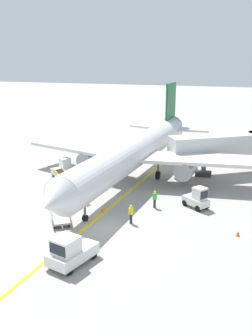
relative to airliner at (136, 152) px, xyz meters
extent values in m
plane|color=#9E9B93|center=(0.56, -13.03, -3.42)|extent=(300.00, 300.00, 0.00)
cube|color=yellow|center=(-0.05, -8.03, -3.41)|extent=(8.03, 79.65, 0.01)
cylinder|color=silver|center=(-0.05, -0.54, 0.03)|extent=(6.18, 30.18, 3.30)
cone|color=silver|center=(-1.62, -16.67, 0.03)|extent=(3.45, 2.70, 3.23)
cone|color=silver|center=(1.53, 15.78, 0.43)|extent=(3.39, 3.09, 3.14)
cube|color=silver|center=(7.55, 0.23, -0.37)|extent=(13.41, 5.83, 0.36)
cylinder|color=gray|center=(5.82, -0.61, -1.37)|extent=(2.20, 3.37, 1.90)
cube|color=silver|center=(-7.36, 1.67, -0.37)|extent=(13.72, 8.11, 0.36)
cylinder|color=gray|center=(-5.83, 0.52, -1.37)|extent=(2.20, 3.37, 1.90)
cube|color=#19592D|center=(1.30, 13.39, 4.08)|extent=(0.67, 4.01, 5.20)
cube|color=silver|center=(4.25, 12.70, 0.43)|extent=(5.29, 2.42, 0.24)
cube|color=silver|center=(-1.72, 13.28, 0.43)|extent=(5.57, 3.36, 0.24)
cylinder|color=#4C4C51|center=(-1.16, -11.99, -1.86)|extent=(0.20, 0.20, 3.12)
cylinder|color=black|center=(-1.16, -11.99, -3.14)|extent=(0.40, 0.59, 0.56)
cylinder|color=#4C4C51|center=(2.33, 1.24, -1.86)|extent=(0.20, 0.20, 3.12)
cylinder|color=black|center=(2.33, 1.24, -2.94)|extent=(0.44, 0.99, 0.96)
cylinder|color=#4C4C51|center=(-2.05, 1.66, -1.86)|extent=(0.20, 0.20, 3.12)
cylinder|color=black|center=(-2.05, 1.66, -2.94)|extent=(0.44, 0.99, 0.96)
cube|color=black|center=(-1.43, -14.68, 0.38)|extent=(2.89, 1.27, 0.60)
cube|color=beige|center=(8.74, 5.10, 0.18)|extent=(11.50, 8.67, 2.50)
cylinder|color=#59595B|center=(7.23, 4.13, -2.24)|extent=(0.56, 0.56, 2.35)
cube|color=#333338|center=(7.23, 4.13, -3.17)|extent=(1.80, 1.40, 0.50)
cube|color=silver|center=(0.77, -18.71, -2.72)|extent=(2.86, 4.00, 0.80)
cube|color=silver|center=(0.59, -19.32, -1.77)|extent=(1.92, 1.99, 1.10)
cube|color=black|center=(0.36, -20.06, -1.77)|extent=(1.39, 0.49, 0.77)
cylinder|color=black|center=(1.18, -20.15, -3.12)|extent=(0.38, 0.64, 0.60)
cylinder|color=black|center=(-0.37, -19.69, -3.12)|extent=(0.38, 0.64, 0.60)
cylinder|color=black|center=(1.91, -17.74, -3.12)|extent=(0.38, 0.64, 0.60)
cylinder|color=black|center=(0.36, -17.27, -3.12)|extent=(0.38, 0.64, 0.60)
cube|color=silver|center=(7.63, -6.06, -2.77)|extent=(2.70, 2.47, 0.70)
cube|color=silver|center=(7.96, -6.31, -1.87)|extent=(1.49, 1.48, 1.10)
cube|color=black|center=(8.38, -6.61, -1.87)|extent=(0.64, 0.83, 0.77)
cylinder|color=black|center=(8.63, -6.11, -3.12)|extent=(0.61, 0.53, 0.60)
cylinder|color=black|center=(7.98, -7.00, -3.12)|extent=(0.61, 0.53, 0.60)
cylinder|color=black|center=(7.27, -5.12, -3.12)|extent=(0.61, 0.53, 0.60)
cylinder|color=black|center=(6.62, -6.01, -3.12)|extent=(0.61, 0.53, 0.60)
cube|color=silver|center=(-8.81, -0.86, -2.77)|extent=(2.43, 2.71, 0.70)
cube|color=silver|center=(-8.57, -0.52, -1.87)|extent=(1.47, 1.48, 1.10)
cube|color=black|center=(-8.28, -0.09, -1.87)|extent=(0.85, 0.62, 0.77)
cylinder|color=black|center=(-8.79, 0.14, -3.12)|extent=(0.52, 0.62, 0.60)
cylinder|color=black|center=(-7.88, -0.48, -3.12)|extent=(0.52, 0.62, 0.60)
cylinder|color=black|center=(-9.74, -1.24, -3.12)|extent=(0.52, 0.62, 0.60)
cylinder|color=black|center=(-8.83, -1.87, -3.12)|extent=(0.52, 0.62, 0.60)
cube|color=silver|center=(-4.34, -7.70, -2.82)|extent=(3.95, 3.47, 0.60)
cylinder|color=black|center=(-5.79, -7.42, -3.12)|extent=(0.61, 0.53, 0.60)
cylinder|color=black|center=(-5.03, -6.40, -3.12)|extent=(0.61, 0.53, 0.60)
cylinder|color=black|center=(-3.65, -9.01, -3.12)|extent=(0.61, 0.53, 0.60)
cylinder|color=black|center=(-2.89, -7.98, -3.12)|extent=(0.61, 0.53, 0.60)
cube|color=black|center=(-4.82, -7.34, -1.87)|extent=(4.55, 3.70, 1.76)
cube|color=yellow|center=(-5.09, -7.71, -1.75)|extent=(4.08, 3.05, 1.84)
cube|color=yellow|center=(-4.55, -6.98, -1.75)|extent=(4.08, 3.05, 1.84)
cube|color=#A5A5A8|center=(-3.03, -12.96, -2.98)|extent=(2.74, 3.17, 0.16)
cube|color=#4C4C51|center=(-2.07, -14.54, -3.00)|extent=(0.54, 0.81, 0.08)
cylinder|color=#4C4C51|center=(-1.84, -14.93, -3.00)|extent=(0.12, 0.12, 0.05)
cube|color=gray|center=(-2.39, -12.57, -2.73)|extent=(1.51, 2.42, 0.50)
cube|color=gray|center=(-3.67, -13.35, -2.73)|extent=(1.51, 2.42, 0.50)
cylinder|color=black|center=(-1.98, -13.55, -3.24)|extent=(0.29, 0.37, 0.36)
cylinder|color=black|center=(-3.00, -14.17, -3.24)|extent=(0.29, 0.37, 0.36)
cylinder|color=black|center=(-3.07, -11.75, -3.24)|extent=(0.29, 0.37, 0.36)
cylinder|color=black|center=(-4.09, -12.38, -3.24)|extent=(0.29, 0.37, 0.36)
cylinder|color=#26262D|center=(3.93, -7.30, -2.99)|extent=(0.24, 0.24, 0.85)
cube|color=green|center=(3.93, -7.30, -2.29)|extent=(0.36, 0.22, 0.56)
sphere|color=beige|center=(3.93, -7.30, -1.90)|extent=(0.20, 0.20, 0.20)
sphere|color=yellow|center=(3.93, -7.30, -1.84)|extent=(0.24, 0.24, 0.24)
cylinder|color=#26262D|center=(2.78, -11.30, -2.99)|extent=(0.24, 0.24, 0.85)
cube|color=yellow|center=(2.78, -11.30, -2.29)|extent=(0.36, 0.22, 0.56)
sphere|color=beige|center=(2.78, -11.30, -1.90)|extent=(0.20, 0.20, 0.20)
sphere|color=yellow|center=(2.78, -11.30, -1.84)|extent=(0.24, 0.24, 0.24)
cone|color=orange|center=(11.62, -11.09, -3.20)|extent=(0.36, 0.36, 0.44)
cone|color=orange|center=(-0.42, -9.73, -3.20)|extent=(0.36, 0.36, 0.44)
camera|label=1|loc=(11.29, -40.28, 10.53)|focal=41.06mm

